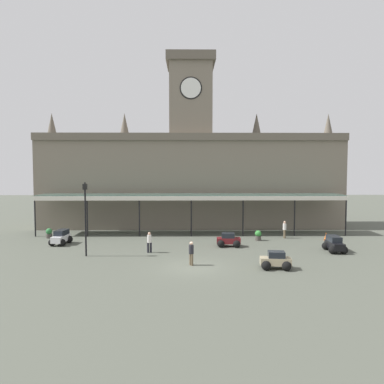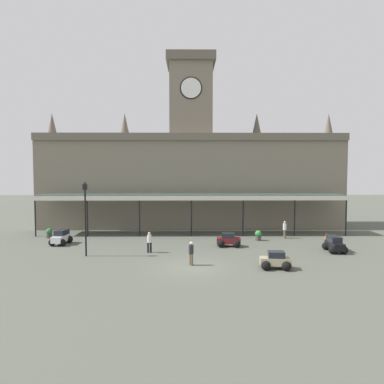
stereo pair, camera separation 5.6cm
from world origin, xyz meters
The scene contains 14 objects.
ground_plane centered at (0.00, 0.00, 0.00)m, with size 140.00×140.00×0.00m, color #4D5146.
station_building centered at (0.00, 18.42, 6.22)m, with size 34.42×6.67×19.69m.
entrance_canopy centered at (0.00, 12.86, 3.95)m, with size 31.35×3.26×4.11m.
car_maroon_sedan centered at (3.18, 6.58, 0.50)m, with size 2.10×1.61×1.19m.
car_white_estate centered at (-11.73, 7.72, 0.56)m, with size 1.67×2.32×1.27m.
car_beige_sedan centered at (5.57, -0.59, 0.50)m, with size 2.13×1.66×1.19m.
car_black_estate centered at (11.61, 4.48, 0.56)m, with size 1.58×2.27×1.27m.
pedestrian_beside_cars centered at (-0.12, 0.40, 0.91)m, with size 0.34×0.36×1.67m.
pedestrian_near_entrance centered at (-3.46, 4.34, 0.91)m, with size 0.39×0.34×1.67m.
pedestrian_crossing_forecourt centered at (9.09, 10.38, 0.91)m, with size 0.34×0.39×1.67m.
victorian_lamppost centered at (-8.25, 3.21, 3.51)m, with size 0.30×0.30×5.74m.
traffic_cone centered at (12.75, 9.27, 0.37)m, with size 0.40×0.40×0.75m, color orange.
planter_forecourt_centre centered at (-13.91, 10.70, 0.49)m, with size 0.60×0.60×0.96m.
planter_by_canopy centered at (6.29, 9.23, 0.49)m, with size 0.60×0.60×0.96m.
Camera 2 is at (-0.34, -24.97, 6.75)m, focal length 34.36 mm.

